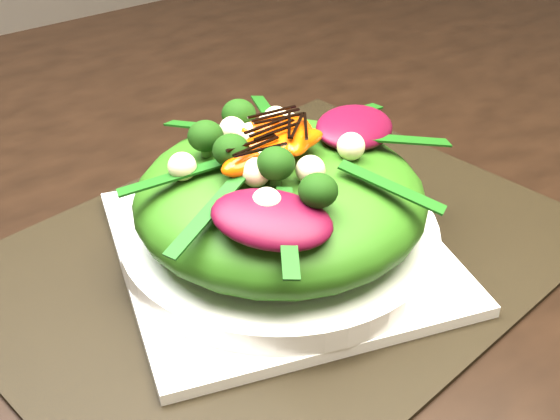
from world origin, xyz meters
TOP-DOWN VIEW (x-y plane):
  - dining_table at (0.00, 0.00)m, footprint 1.60×0.90m
  - placemat at (-0.04, -0.17)m, footprint 0.51×0.41m
  - plate_base at (-0.04, -0.17)m, footprint 0.31×0.31m
  - salad_bowl at (-0.04, -0.17)m, footprint 0.28×0.28m
  - lettuce_mound at (-0.04, -0.17)m, footprint 0.28×0.28m
  - radicchio_leaf at (0.03, -0.17)m, footprint 0.09×0.08m
  - orange_segment at (-0.06, -0.16)m, footprint 0.06×0.05m
  - broccoli_floret at (-0.09, -0.15)m, footprint 0.04×0.04m
  - macadamia_nut at (-0.02, -0.22)m, footprint 0.03×0.03m
  - balsamic_drizzle at (-0.06, -0.16)m, footprint 0.04×0.02m

SIDE VIEW (x-z plane):
  - dining_table at x=0.00m, z-range 0.35..1.10m
  - placemat at x=-0.04m, z-range 0.75..0.75m
  - plate_base at x=-0.04m, z-range 0.75..0.76m
  - salad_bowl at x=-0.04m, z-range 0.76..0.78m
  - lettuce_mound at x=-0.04m, z-range 0.77..0.85m
  - radicchio_leaf at x=0.03m, z-range 0.84..0.86m
  - orange_segment at x=-0.06m, z-range 0.84..0.86m
  - macadamia_nut at x=-0.02m, z-range 0.84..0.86m
  - broccoli_floret at x=-0.09m, z-range 0.84..0.88m
  - balsamic_drizzle at x=-0.06m, z-range 0.86..0.86m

